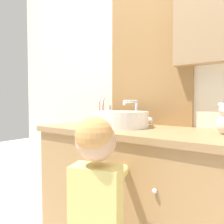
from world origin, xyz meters
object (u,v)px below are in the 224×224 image
at_px(sink_basin, 121,119).
at_px(toothbrush_holder, 102,116).
at_px(child_figure, 97,208).
at_px(soap_dispenser, 110,116).

distance_m(sink_basin, toothbrush_holder, 0.37).
xyz_separation_m(sink_basin, child_figure, (0.21, -0.50, -0.34)).
xyz_separation_m(soap_dispenser, child_figure, (0.44, -0.67, -0.34)).
height_order(toothbrush_holder, soap_dispenser, toothbrush_holder).
distance_m(sink_basin, child_figure, 0.64).
bearing_deg(sink_basin, child_figure, -66.96).
relative_size(sink_basin, child_figure, 0.42).
bearing_deg(sink_basin, toothbrush_holder, 148.82).
xyz_separation_m(toothbrush_holder, soap_dispenser, (0.09, -0.02, 0.00)).
height_order(sink_basin, toothbrush_holder, toothbrush_holder).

